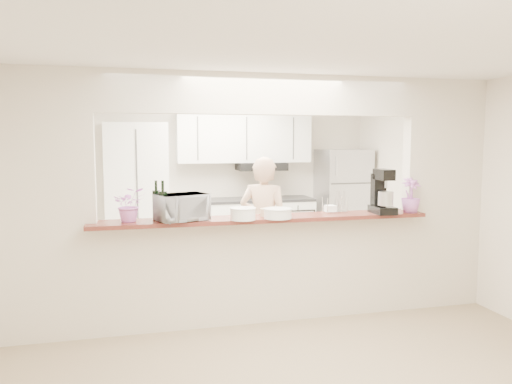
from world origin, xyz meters
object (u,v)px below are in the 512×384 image
object	(u,v)px
stand_mixer	(382,194)
person	(264,227)
refrigerator	(342,202)
toaster_oven	(182,207)

from	to	relation	value
stand_mixer	person	size ratio (longest dim) A/B	0.28
refrigerator	stand_mixer	bearing A→B (deg)	-106.02
toaster_oven	person	bearing A→B (deg)	21.27
refrigerator	person	bearing A→B (deg)	-135.06
refrigerator	toaster_oven	world-z (taller)	refrigerator
refrigerator	person	xyz separation A→B (m)	(-1.81, -1.81, -0.03)
toaster_oven	person	size ratio (longest dim) A/B	0.28
toaster_oven	person	world-z (taller)	person
stand_mixer	toaster_oven	bearing A→B (deg)	179.05
refrigerator	toaster_oven	size ratio (longest dim) A/B	3.70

